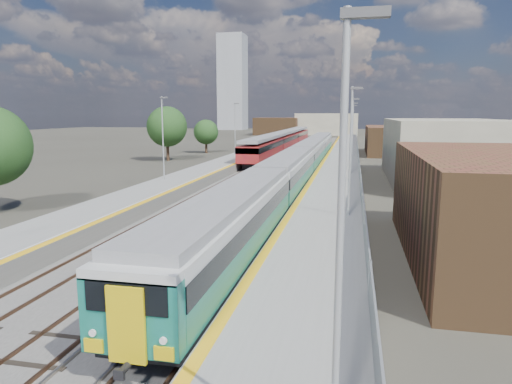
% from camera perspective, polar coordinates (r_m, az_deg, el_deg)
% --- Properties ---
extents(ground, '(320.00, 320.00, 0.00)m').
position_cam_1_polar(ground, '(55.82, 4.97, 2.55)').
color(ground, '#47443A').
rests_on(ground, ground).
extents(ballast_bed, '(10.50, 155.00, 0.06)m').
position_cam_1_polar(ballast_bed, '(58.59, 3.08, 2.94)').
color(ballast_bed, '#565451').
rests_on(ballast_bed, ground).
extents(tracks, '(8.96, 160.00, 0.17)m').
position_cam_1_polar(tracks, '(60.14, 3.90, 3.18)').
color(tracks, '#4C3323').
rests_on(tracks, ground).
extents(platform_right, '(4.70, 155.00, 8.52)m').
position_cam_1_polar(platform_right, '(57.84, 10.49, 3.21)').
color(platform_right, slate).
rests_on(platform_right, ground).
extents(platform_left, '(4.30, 155.00, 8.52)m').
position_cam_1_polar(platform_left, '(59.94, -3.36, 3.56)').
color(platform_left, slate).
rests_on(platform_left, ground).
extents(buildings, '(72.00, 185.50, 40.00)m').
position_cam_1_polar(buildings, '(145.75, 2.22, 11.25)').
color(buildings, brown).
rests_on(buildings, ground).
extents(green_train, '(2.71, 75.59, 2.99)m').
position_cam_1_polar(green_train, '(47.89, 5.66, 3.87)').
color(green_train, black).
rests_on(green_train, ground).
extents(red_train, '(2.92, 59.12, 3.68)m').
position_cam_1_polar(red_train, '(83.09, 3.53, 6.45)').
color(red_train, black).
rests_on(red_train, ground).
extents(tree_b, '(5.94, 5.94, 8.05)m').
position_cam_1_polar(tree_b, '(69.36, -11.07, 8.01)').
color(tree_b, '#382619').
rests_on(tree_b, ground).
extents(tree_c, '(4.38, 4.38, 5.94)m').
position_cam_1_polar(tree_c, '(82.21, -6.27, 7.46)').
color(tree_c, '#382619').
rests_on(tree_c, ground).
extents(tree_d, '(4.63, 4.63, 6.27)m').
position_cam_1_polar(tree_d, '(68.31, 26.13, 6.23)').
color(tree_d, '#382619').
rests_on(tree_d, ground).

